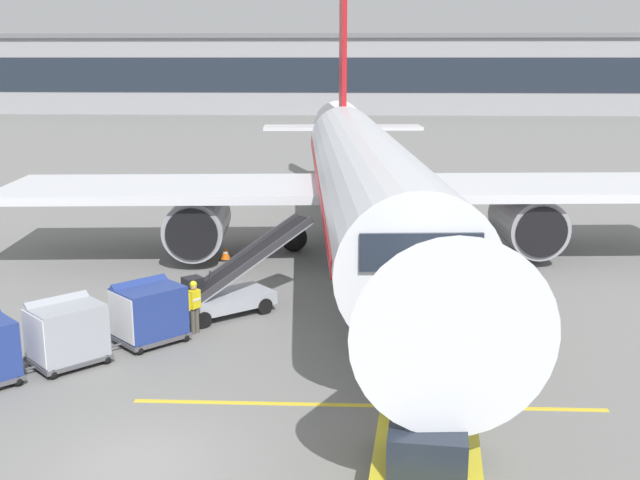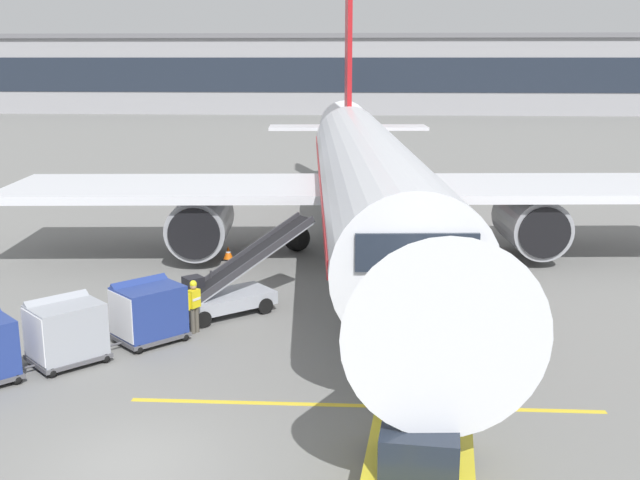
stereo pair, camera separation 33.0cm
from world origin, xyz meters
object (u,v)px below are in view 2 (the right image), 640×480
at_px(baggage_cart_lead, 148,310).
at_px(baggage_cart_second, 65,330).
at_px(belt_loader, 229,288).
at_px(safety_cone_engine_keepout, 228,253).
at_px(parked_airplane, 366,176).
at_px(ground_crew_by_loader, 194,303).
at_px(pushback_tug, 420,456).
at_px(ground_crew_by_carts, 151,298).

bearing_deg(baggage_cart_lead, baggage_cart_second, -135.14).
height_order(belt_loader, safety_cone_engine_keepout, belt_loader).
height_order(parked_airplane, ground_crew_by_loader, parked_airplane).
distance_m(pushback_tug, ground_crew_by_carts, 12.38).
bearing_deg(ground_crew_by_carts, belt_loader, 34.72).
xyz_separation_m(parked_airplane, baggage_cart_second, (-8.53, -12.98, -2.55)).
bearing_deg(ground_crew_by_carts, baggage_cart_second, -117.64).
xyz_separation_m(parked_airplane, baggage_cart_lead, (-6.65, -11.11, -2.55)).
relative_size(baggage_cart_lead, pushback_tug, 0.56).
height_order(baggage_cart_second, pushback_tug, baggage_cart_second).
distance_m(baggage_cart_second, pushback_tug, 11.55).
xyz_separation_m(baggage_cart_lead, pushback_tug, (7.81, -8.15, -0.17)).
height_order(parked_airplane, safety_cone_engine_keepout, parked_airplane).
bearing_deg(belt_loader, ground_crew_by_carts, -145.28).
distance_m(ground_crew_by_loader, safety_cone_engine_keepout, 9.19).
bearing_deg(baggage_cart_second, belt_loader, 50.25).
distance_m(parked_airplane, pushback_tug, 19.49).
bearing_deg(baggage_cart_second, baggage_cart_lead, 44.86).
bearing_deg(pushback_tug, safety_cone_engine_keepout, 111.38).
bearing_deg(parked_airplane, belt_loader, -119.17).
distance_m(belt_loader, pushback_tug, 12.41).
bearing_deg(pushback_tug, ground_crew_by_carts, 130.53).
relative_size(belt_loader, baggage_cart_lead, 1.90).
relative_size(belt_loader, pushback_tug, 1.06).
distance_m(baggage_cart_second, safety_cone_engine_keepout, 12.13).
height_order(baggage_cart_lead, ground_crew_by_carts, baggage_cart_lead).
relative_size(belt_loader, safety_cone_engine_keepout, 8.01).
relative_size(belt_loader, ground_crew_by_loader, 2.78).
relative_size(pushback_tug, ground_crew_by_carts, 2.63).
height_order(parked_airplane, baggage_cart_lead, parked_airplane).
bearing_deg(ground_crew_by_loader, safety_cone_engine_keepout, 93.38).
distance_m(parked_airplane, ground_crew_by_carts, 12.29).
xyz_separation_m(pushback_tug, ground_crew_by_loader, (-6.55, 8.97, 0.17)).
bearing_deg(baggage_cart_second, ground_crew_by_carts, 62.36).
bearing_deg(ground_crew_by_loader, pushback_tug, -53.84).
bearing_deg(ground_crew_by_carts, ground_crew_by_loader, -16.61).
bearing_deg(belt_loader, baggage_cart_lead, -125.66).
bearing_deg(baggage_cart_second, ground_crew_by_loader, 40.56).
relative_size(parked_airplane, baggage_cart_lead, 16.35).
bearing_deg(belt_loader, pushback_tug, -62.27).
distance_m(baggage_cart_lead, pushback_tug, 11.29).
xyz_separation_m(belt_loader, pushback_tug, (5.77, -10.98, -0.05)).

